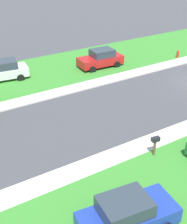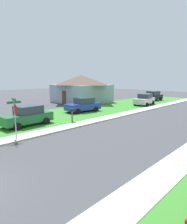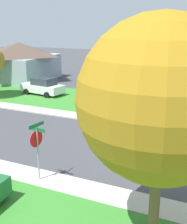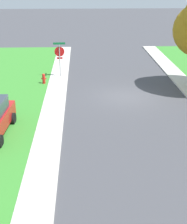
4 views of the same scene
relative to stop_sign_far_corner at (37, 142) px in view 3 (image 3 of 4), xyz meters
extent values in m
plane|color=#424247|center=(4.86, -4.70, -1.89)|extent=(120.00, 120.00, 0.00)
cube|color=beige|center=(9.56, 7.30, -1.84)|extent=(1.40, 56.00, 0.10)
cube|color=#38842D|center=(14.26, 7.30, -1.85)|extent=(8.00, 56.00, 0.08)
cylinder|color=#9E9EA3|center=(0.00, -0.03, -0.59)|extent=(0.07, 0.07, 2.60)
cylinder|color=red|center=(0.00, 0.02, 0.16)|extent=(0.76, 0.13, 0.76)
cylinder|color=white|center=(0.01, 0.04, 0.16)|extent=(0.66, 0.09, 0.67)
cylinder|color=red|center=(0.01, 0.04, 0.16)|extent=(0.54, 0.08, 0.55)
cube|color=#146B38|center=(0.00, -0.03, 0.80)|extent=(0.91, 0.14, 0.16)
cube|color=#146B38|center=(0.00, -0.03, 0.61)|extent=(0.14, 0.91, 0.16)
cube|color=red|center=(12.57, 0.67, -1.19)|extent=(2.03, 4.39, 0.76)
cube|color=#2D3842|center=(12.56, 0.48, -0.47)|extent=(1.71, 2.18, 0.68)
cylinder|color=black|center=(11.75, 2.05, -1.57)|extent=(0.27, 0.65, 0.64)
cylinder|color=black|center=(13.55, 1.96, -1.57)|extent=(0.27, 0.65, 0.64)
cylinder|color=black|center=(11.60, -0.61, -1.57)|extent=(0.27, 0.65, 0.64)
cylinder|color=black|center=(13.40, -0.71, -1.57)|extent=(0.27, 0.65, 0.64)
cube|color=white|center=(14.48, 9.61, -1.19)|extent=(2.34, 4.50, 0.76)
cube|color=#2D3842|center=(14.45, 9.41, -0.47)|extent=(1.86, 2.29, 0.68)
cylinder|color=black|center=(13.76, 11.05, -1.57)|extent=(0.32, 0.67, 0.64)
cylinder|color=black|center=(15.54, 10.82, -1.57)|extent=(0.32, 0.67, 0.64)
cylinder|color=black|center=(13.41, 8.40, -1.57)|extent=(0.32, 0.67, 0.64)
cylinder|color=black|center=(15.20, 8.17, -1.57)|extent=(0.32, 0.67, 0.64)
cylinder|color=brown|center=(-1.40, -5.63, -0.42)|extent=(0.36, 0.36, 2.93)
sphere|color=#A47718|center=(-1.40, -5.63, 2.85)|extent=(5.16, 5.16, 5.16)
cube|color=#93A3B2|center=(20.34, 16.86, -0.39)|extent=(8.92, 7.82, 3.00)
pyramid|color=brown|center=(20.34, 16.86, 1.91)|extent=(9.56, 8.46, 1.60)
camera|label=1|loc=(-11.68, 16.46, 9.31)|focal=50.83mm
camera|label=2|loc=(12.71, -5.45, 2.22)|focal=30.85mm
camera|label=3|loc=(-10.31, -7.59, 5.07)|focal=49.27mm
camera|label=4|loc=(7.91, 16.18, 5.75)|focal=53.52mm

